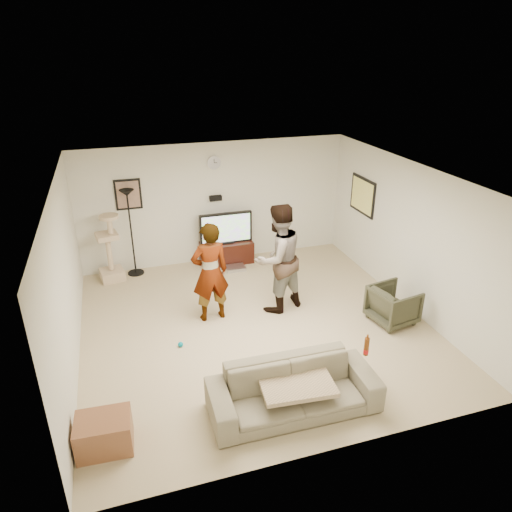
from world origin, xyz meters
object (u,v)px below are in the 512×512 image
object	(u,v)px
tv_stand	(227,252)
person_right	(278,258)
tv	(226,228)
floor_lamp	(131,233)
person_left	(210,272)
beer_bottle	(366,347)
cat_tree	(108,248)
sofa	(294,389)
armchair	(393,305)
side_table	(104,433)

from	to	relation	value
tv_stand	person_right	distance (m)	2.23
tv	person_right	xyz separation A→B (m)	(0.38, -2.08, 0.17)
floor_lamp	person_right	xyz separation A→B (m)	(2.27, -2.12, 0.08)
tv_stand	person_left	world-z (taller)	person_left
tv	beer_bottle	xyz separation A→B (m)	(0.70, -4.50, -0.04)
floor_lamp	cat_tree	bearing A→B (deg)	-164.69
beer_bottle	sofa	bearing A→B (deg)	180.00
beer_bottle	person_left	bearing A→B (deg)	121.26
sofa	person_left	bearing A→B (deg)	102.88
floor_lamp	sofa	distance (m)	4.86
cat_tree	beer_bottle	bearing A→B (deg)	-55.46
floor_lamp	armchair	size ratio (longest dim) A/B	2.52
person_left	armchair	world-z (taller)	person_left
cat_tree	sofa	world-z (taller)	cat_tree
tv_stand	tv	world-z (taller)	tv
floor_lamp	person_left	distance (m)	2.38
tv_stand	floor_lamp	bearing A→B (deg)	178.63
beer_bottle	armchair	xyz separation A→B (m)	(1.36, 1.43, -0.43)
beer_bottle	armchair	size ratio (longest dim) A/B	0.36
person_right	person_left	bearing A→B (deg)	-21.00
floor_lamp	person_left	bearing A→B (deg)	-62.33
sofa	tv	bearing A→B (deg)	87.70
person_left	person_right	distance (m)	1.17
floor_lamp	beer_bottle	world-z (taller)	floor_lamp
floor_lamp	side_table	world-z (taller)	floor_lamp
cat_tree	floor_lamp	bearing A→B (deg)	15.31
tv	cat_tree	world-z (taller)	cat_tree
sofa	beer_bottle	xyz separation A→B (m)	(0.98, 0.00, 0.43)
person_right	beer_bottle	xyz separation A→B (m)	(0.32, -2.42, -0.21)
cat_tree	armchair	size ratio (longest dim) A/B	1.96
tv_stand	armchair	xyz separation A→B (m)	(2.06, -3.07, 0.09)
floor_lamp	armchair	xyz separation A→B (m)	(3.94, -3.12, -0.55)
side_table	cat_tree	bearing A→B (deg)	87.21
floor_lamp	cat_tree	xyz separation A→B (m)	(-0.46, -0.13, -0.19)
person_right	side_table	bearing A→B (deg)	18.63
person_right	armchair	size ratio (longest dim) A/B	2.75
person_left	sofa	distance (m)	2.55
cat_tree	person_right	world-z (taller)	person_right
floor_lamp	sofa	xyz separation A→B (m)	(1.61, -4.55, -0.56)
person_left	side_table	distance (m)	3.03
cat_tree	sofa	bearing A→B (deg)	-64.93
person_right	armchair	world-z (taller)	person_right
tv_stand	cat_tree	world-z (taller)	cat_tree
tv_stand	floor_lamp	distance (m)	1.99
floor_lamp	beer_bottle	xyz separation A→B (m)	(2.59, -4.55, -0.12)
tv	beer_bottle	world-z (taller)	tv
person_left	armchair	distance (m)	3.06
floor_lamp	side_table	bearing A→B (deg)	-98.51
tv_stand	armchair	distance (m)	3.70
tv	beer_bottle	distance (m)	4.56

